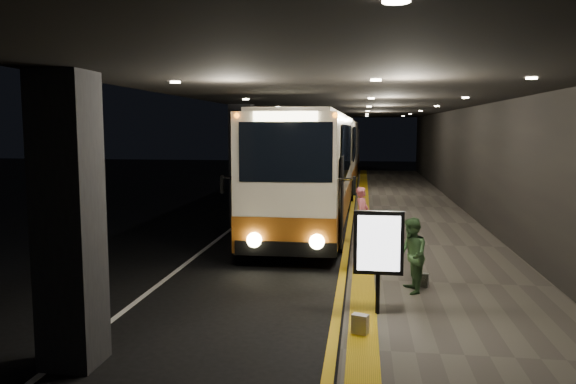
# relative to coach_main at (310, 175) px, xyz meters

# --- Properties ---
(ground) EXTENTS (90.00, 90.00, 0.00)m
(ground) POSITION_rel_coach_main_xyz_m (-0.92, -4.18, -1.91)
(ground) COLOR black
(lane_line_white) EXTENTS (0.12, 50.00, 0.01)m
(lane_line_white) POSITION_rel_coach_main_xyz_m (-2.72, 0.82, -1.91)
(lane_line_white) COLOR silver
(lane_line_white) RESTS_ON ground
(kerb_stripe_yellow) EXTENTS (0.18, 50.00, 0.01)m
(kerb_stripe_yellow) POSITION_rel_coach_main_xyz_m (1.43, 0.82, -1.91)
(kerb_stripe_yellow) COLOR gold
(kerb_stripe_yellow) RESTS_ON ground
(sidewalk) EXTENTS (4.50, 50.00, 0.15)m
(sidewalk) POSITION_rel_coach_main_xyz_m (3.83, 0.82, -1.84)
(sidewalk) COLOR #514C44
(sidewalk) RESTS_ON ground
(tactile_strip) EXTENTS (0.50, 50.00, 0.01)m
(tactile_strip) POSITION_rel_coach_main_xyz_m (1.93, 0.82, -1.76)
(tactile_strip) COLOR gold
(tactile_strip) RESTS_ON sidewalk
(terminal_wall) EXTENTS (0.10, 50.00, 6.00)m
(terminal_wall) POSITION_rel_coach_main_xyz_m (6.08, 0.82, 1.09)
(terminal_wall) COLOR black
(terminal_wall) RESTS_ON ground
(support_columns) EXTENTS (0.80, 24.80, 4.40)m
(support_columns) POSITION_rel_coach_main_xyz_m (-2.42, -0.18, 0.29)
(support_columns) COLOR black
(support_columns) RESTS_ON ground
(canopy) EXTENTS (9.00, 50.00, 0.40)m
(canopy) POSITION_rel_coach_main_xyz_m (1.58, 0.82, 2.69)
(canopy) COLOR black
(canopy) RESTS_ON support_columns
(coach_main) EXTENTS (2.75, 12.83, 3.98)m
(coach_main) POSITION_rel_coach_main_xyz_m (0.00, 0.00, 0.00)
(coach_main) COLOR #EEE1C7
(coach_main) RESTS_ON ground
(coach_second) EXTENTS (2.84, 12.54, 3.93)m
(coach_second) POSITION_rel_coach_main_xyz_m (0.11, 11.47, -0.03)
(coach_second) COLOR #EEE1C7
(coach_second) RESTS_ON ground
(coach_third) EXTENTS (2.70, 11.07, 3.45)m
(coach_third) POSITION_rel_coach_main_xyz_m (0.16, 27.31, -0.25)
(coach_third) COLOR #EEE1C7
(coach_third) RESTS_ON ground
(passenger_boarding) EXTENTS (0.58, 0.70, 1.65)m
(passenger_boarding) POSITION_rel_coach_main_xyz_m (1.88, -2.92, -0.94)
(passenger_boarding) COLOR #DA6677
(passenger_boarding) RESTS_ON sidewalk
(passenger_waiting_green) EXTENTS (0.57, 0.82, 1.58)m
(passenger_waiting_green) POSITION_rel_coach_main_xyz_m (2.91, -8.22, -0.97)
(passenger_waiting_green) COLOR #3C6437
(passenger_waiting_green) RESTS_ON sidewalk
(bag_polka) EXTENTS (0.27, 0.17, 0.30)m
(bag_polka) POSITION_rel_coach_main_xyz_m (3.20, -7.77, -1.61)
(bag_polka) COLOR black
(bag_polka) RESTS_ON sidewalk
(bag_plain) EXTENTS (0.31, 0.24, 0.34)m
(bag_plain) POSITION_rel_coach_main_xyz_m (1.88, -10.75, -1.59)
(bag_plain) COLOR silver
(bag_plain) RESTS_ON sidewalk
(info_sign) EXTENTS (0.91, 0.14, 1.93)m
(info_sign) POSITION_rel_coach_main_xyz_m (2.19, -9.67, -0.46)
(info_sign) COLOR black
(info_sign) RESTS_ON sidewalk
(stanchion_post) EXTENTS (0.05, 0.05, 1.10)m
(stanchion_post) POSITION_rel_coach_main_xyz_m (1.83, -5.32, -1.21)
(stanchion_post) COLOR black
(stanchion_post) RESTS_ON sidewalk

